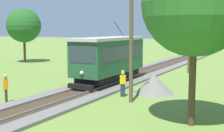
# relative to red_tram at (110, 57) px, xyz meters

# --- Properties ---
(red_tram) EXTENTS (2.60, 8.54, 4.79)m
(red_tram) POSITION_rel_red_tram_xyz_m (0.00, 0.00, 0.00)
(red_tram) COLOR #235633
(red_tram) RESTS_ON rail_right
(utility_pole_near_tram) EXTENTS (1.40, 0.28, 7.48)m
(utility_pole_near_tram) POSITION_rel_red_tram_xyz_m (4.10, -4.82, 1.64)
(utility_pole_near_tram) COLOR brown
(utility_pole_near_tram) RESTS_ON ground
(utility_pole_mid) EXTENTS (1.40, 0.40, 8.37)m
(utility_pole_mid) POSITION_rel_red_tram_xyz_m (4.10, 9.39, 2.09)
(utility_pole_mid) COLOR brown
(utility_pole_mid) RESTS_ON ground
(gravel_pile) EXTENTS (2.68, 2.68, 1.36)m
(gravel_pile) POSITION_rel_red_tram_xyz_m (4.46, -1.70, -1.51)
(gravel_pile) COLOR gray
(gravel_pile) RESTS_ON ground
(track_worker) EXTENTS (0.44, 0.44, 1.78)m
(track_worker) POSITION_rel_red_tram_xyz_m (-2.49, -8.56, -1.21)
(track_worker) COLOR #38332D
(track_worker) RESTS_ON ground
(second_worker) EXTENTS (0.44, 0.37, 1.78)m
(second_worker) POSITION_rel_red_tram_xyz_m (2.97, -3.62, -1.21)
(second_worker) COLOR navy
(second_worker) RESTS_ON ground
(tree_right_near) EXTENTS (4.85, 4.85, 8.07)m
(tree_right_near) POSITION_rel_red_tram_xyz_m (8.45, -7.55, 3.44)
(tree_right_near) COLOR #4C3823
(tree_right_near) RESTS_ON ground
(tree_horizon) EXTENTS (4.53, 4.53, 7.21)m
(tree_horizon) POSITION_rel_red_tram_xyz_m (-17.83, 8.96, 2.74)
(tree_horizon) COLOR #4C3823
(tree_horizon) RESTS_ON ground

